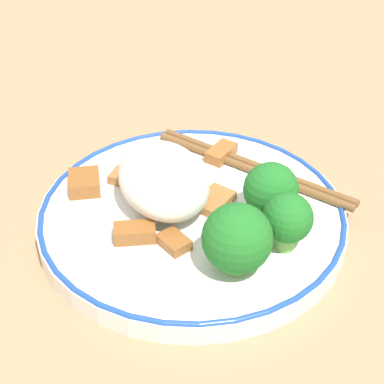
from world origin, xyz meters
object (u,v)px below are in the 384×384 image
at_px(chopsticks, 253,167).
at_px(broccoli_back_right, 271,191).
at_px(broccoli_back_left, 243,237).
at_px(broccoli_back_center, 288,219).
at_px(plate, 192,217).

bearing_deg(chopsticks, broccoli_back_right, 161.55).
bearing_deg(broccoli_back_left, broccoli_back_right, -48.67).
height_order(broccoli_back_center, broccoli_back_right, broccoli_back_right).
distance_m(broccoli_back_center, broccoli_back_right, 0.04).
xyz_separation_m(broccoli_back_left, broccoli_back_center, (0.01, -0.04, -0.00)).
relative_size(broccoli_back_right, chopsticks, 0.28).
bearing_deg(chopsticks, plate, 111.73).
xyz_separation_m(broccoli_back_left, broccoli_back_right, (0.04, -0.05, -0.00)).
relative_size(broccoli_back_left, chopsticks, 0.31).
bearing_deg(broccoli_back_right, plate, 56.56).
xyz_separation_m(plate, chopsticks, (0.03, -0.08, 0.01)).
height_order(broccoli_back_left, broccoli_back_right, broccoli_back_left).
xyz_separation_m(broccoli_back_center, chopsticks, (0.11, -0.03, -0.03)).
distance_m(plate, broccoli_back_right, 0.08).
bearing_deg(chopsticks, broccoli_back_left, 146.90).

